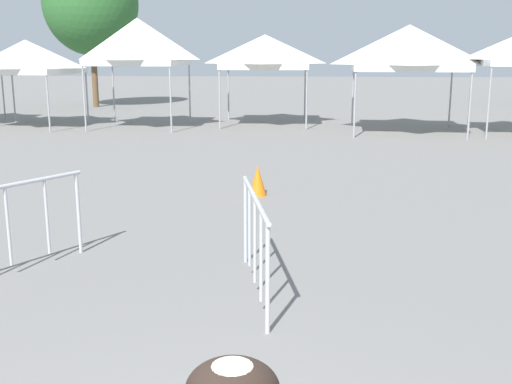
% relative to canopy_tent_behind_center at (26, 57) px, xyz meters
% --- Properties ---
extents(canopy_tent_behind_center, '(3.34, 3.34, 3.00)m').
position_rel_canopy_tent_behind_center_xyz_m(canopy_tent_behind_center, '(0.00, 0.00, 0.00)').
color(canopy_tent_behind_center, '#9E9EA3').
rests_on(canopy_tent_behind_center, ground).
extents(canopy_tent_far_left, '(3.11, 3.11, 3.72)m').
position_rel_canopy_tent_behind_center_xyz_m(canopy_tent_far_left, '(3.94, 0.14, 0.50)').
color(canopy_tent_far_left, '#9E9EA3').
rests_on(canopy_tent_far_left, ground).
extents(canopy_tent_left_of_center, '(3.19, 3.19, 3.19)m').
position_rel_canopy_tent_behind_center_xyz_m(canopy_tent_left_of_center, '(8.22, 1.36, 0.17)').
color(canopy_tent_left_of_center, '#9E9EA3').
rests_on(canopy_tent_left_of_center, ground).
extents(canopy_tent_far_right, '(3.72, 3.72, 3.43)m').
position_rel_canopy_tent_behind_center_xyz_m(canopy_tent_far_right, '(12.98, -0.51, 0.29)').
color(canopy_tent_far_right, '#9E9EA3').
rests_on(canopy_tent_far_right, ground).
extents(tree_behind_tents_center, '(4.45, 4.45, 7.33)m').
position_rel_canopy_tent_behind_center_xyz_m(tree_behind_tents_center, '(-0.51, 8.31, 2.46)').
color(tree_behind_tents_center, brown).
rests_on(tree_behind_tents_center, ground).
extents(crowd_barrier_mid_lot, '(0.47, 2.07, 1.08)m').
position_rel_canopy_tent_behind_center_xyz_m(crowd_barrier_mid_lot, '(9.28, -14.89, -1.66)').
color(crowd_barrier_mid_lot, '#B7BABF').
rests_on(crowd_barrier_mid_lot, ground).
extents(crowd_barrier_by_lift, '(1.10, 1.84, 1.08)m').
position_rel_canopy_tent_behind_center_xyz_m(crowd_barrier_by_lift, '(6.41, -14.58, -1.66)').
color(crowd_barrier_by_lift, '#B7BABF').
rests_on(crowd_barrier_by_lift, ground).
extents(traffic_cone_lot_center, '(0.32, 0.32, 0.55)m').
position_rel_canopy_tent_behind_center_xyz_m(traffic_cone_lot_center, '(8.92, -10.25, -2.14)').
color(traffic_cone_lot_center, orange).
rests_on(traffic_cone_lot_center, ground).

